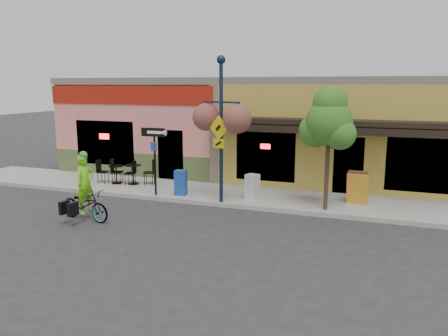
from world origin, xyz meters
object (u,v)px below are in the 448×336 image
(building, at_px, (263,125))
(street_tree, at_px, (328,148))
(cyclist_rider, at_px, (86,192))
(bicycle, at_px, (85,205))
(one_way_sign, at_px, (155,162))
(newspaper_box_grey, at_px, (252,187))
(lamp_post, at_px, (221,131))
(newspaper_box_blue, at_px, (181,183))

(building, height_order, street_tree, building)
(building, bearing_deg, cyclist_rider, -107.53)
(bicycle, bearing_deg, one_way_sign, -7.08)
(cyclist_rider, bearing_deg, newspaper_box_grey, -40.85)
(newspaper_box_grey, xyz_separation_m, street_tree, (2.63, -0.43, 1.58))
(lamp_post, xyz_separation_m, one_way_sign, (-2.61, 0.05, -1.25))
(building, relative_size, cyclist_rider, 9.86)
(one_way_sign, height_order, street_tree, street_tree)
(building, relative_size, lamp_post, 3.62)
(street_tree, bearing_deg, newspaper_box_blue, 178.31)
(bicycle, xyz_separation_m, street_tree, (7.04, 3.24, 1.69))
(bicycle, distance_m, newspaper_box_blue, 3.80)
(bicycle, distance_m, cyclist_rider, 0.43)
(lamp_post, distance_m, one_way_sign, 2.89)
(cyclist_rider, distance_m, newspaper_box_grey, 5.70)
(newspaper_box_blue, bearing_deg, building, 67.93)
(lamp_post, relative_size, newspaper_box_blue, 5.40)
(lamp_post, height_order, one_way_sign, lamp_post)
(newspaper_box_blue, height_order, newspaper_box_grey, newspaper_box_blue)
(newspaper_box_blue, bearing_deg, street_tree, -11.13)
(newspaper_box_grey, relative_size, street_tree, 0.22)
(cyclist_rider, relative_size, street_tree, 0.45)
(newspaper_box_grey, bearing_deg, newspaper_box_blue, -157.66)
(newspaper_box_grey, bearing_deg, street_tree, 7.29)
(cyclist_rider, xyz_separation_m, lamp_post, (3.43, 2.96, 1.74))
(building, bearing_deg, newspaper_box_blue, -102.62)
(building, xyz_separation_m, one_way_sign, (-2.28, -6.80, -0.84))
(newspaper_box_grey, height_order, street_tree, street_tree)
(one_way_sign, relative_size, newspaper_box_grey, 2.76)
(newspaper_box_blue, xyz_separation_m, newspaper_box_grey, (2.69, 0.27, -0.01))
(cyclist_rider, height_order, lamp_post, lamp_post)
(cyclist_rider, xyz_separation_m, newspaper_box_blue, (1.66, 3.40, -0.31))
(bicycle, xyz_separation_m, cyclist_rider, (0.05, 0.00, 0.43))
(newspaper_box_blue, relative_size, newspaper_box_grey, 1.02)
(one_way_sign, distance_m, newspaper_box_blue, 1.22)
(cyclist_rider, xyz_separation_m, street_tree, (6.99, 3.24, 1.27))
(lamp_post, bearing_deg, street_tree, 25.29)
(cyclist_rider, height_order, newspaper_box_grey, cyclist_rider)
(one_way_sign, xyz_separation_m, newspaper_box_grey, (3.53, 0.66, -0.80))
(one_way_sign, height_order, newspaper_box_blue, one_way_sign)
(bicycle, height_order, newspaper_box_blue, newspaper_box_blue)
(building, distance_m, lamp_post, 6.87)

